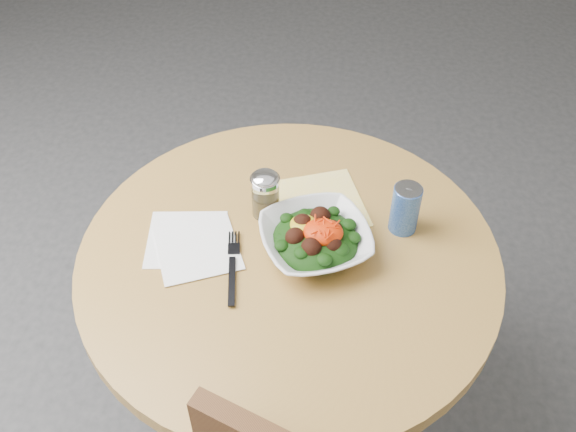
{
  "coord_description": "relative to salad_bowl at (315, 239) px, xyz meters",
  "views": [
    {
      "loc": [
        0.1,
        -0.9,
        1.77
      ],
      "look_at": [
        -0.01,
        0.05,
        0.81
      ],
      "focal_mm": 40.0,
      "sensor_mm": 36.0,
      "label": 1
    }
  ],
  "objects": [
    {
      "name": "cloth_napkin",
      "position": [
        -0.01,
        0.14,
        -0.03
      ],
      "size": [
        0.27,
        0.26,
        0.0
      ],
      "primitive_type": "cube",
      "rotation": [
        0.0,
        0.0,
        0.35
      ],
      "color": "yellow",
      "rests_on": "table"
    },
    {
      "name": "spice_shaker",
      "position": [
        -0.12,
        0.1,
        0.03
      ],
      "size": [
        0.07,
        0.07,
        0.12
      ],
      "color": "silver",
      "rests_on": "table"
    },
    {
      "name": "paper_napkins",
      "position": [
        -0.26,
        -0.02,
        -0.03
      ],
      "size": [
        0.23,
        0.23,
        0.0
      ],
      "color": "white",
      "rests_on": "table"
    },
    {
      "name": "beverage_can",
      "position": [
        0.19,
        0.08,
        0.03
      ],
      "size": [
        0.06,
        0.06,
        0.12
      ],
      "color": "navy",
      "rests_on": "table"
    },
    {
      "name": "salad_bowl",
      "position": [
        0.0,
        0.0,
        0.0
      ],
      "size": [
        0.3,
        0.3,
        0.09
      ],
      "color": "silver",
      "rests_on": "table"
    },
    {
      "name": "ground",
      "position": [
        -0.06,
        -0.01,
        -0.78
      ],
      "size": [
        6.0,
        6.0,
        0.0
      ],
      "primitive_type": "plane",
      "color": "#303033",
      "rests_on": "ground"
    },
    {
      "name": "table",
      "position": [
        -0.06,
        -0.01,
        -0.23
      ],
      "size": [
        0.9,
        0.9,
        0.75
      ],
      "color": "black",
      "rests_on": "ground"
    },
    {
      "name": "fork",
      "position": [
        -0.17,
        -0.07,
        -0.03
      ],
      "size": [
        0.05,
        0.2,
        0.0
      ],
      "color": "black",
      "rests_on": "table"
    }
  ]
}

